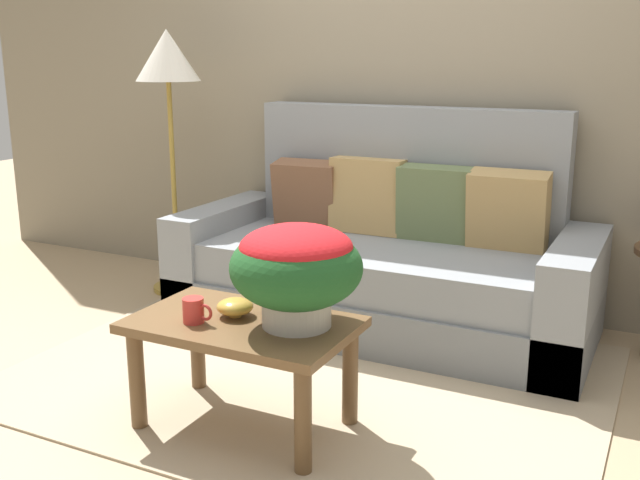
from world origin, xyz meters
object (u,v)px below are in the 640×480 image
coffee_mug (194,310)px  coffee_table (243,340)px  floor_lamp (168,74)px  potted_plant (296,266)px  snack_bowl (235,307)px  couch (387,261)px

coffee_mug → coffee_table: bearing=33.8°
coffee_table → floor_lamp: (-1.30, 1.29, 0.95)m
coffee_table → coffee_mug: coffee_mug is taller
potted_plant → snack_bowl: (-0.26, -0.02, -0.19)m
coffee_table → coffee_mug: 0.22m
coffee_table → potted_plant: potted_plant is taller
potted_plant → coffee_mug: potted_plant is taller
floor_lamp → snack_bowl: bearing=-45.3°
couch → floor_lamp: size_ratio=1.39×
snack_bowl → coffee_table: bearing=-28.2°
couch → potted_plant: 1.33m
coffee_table → coffee_mug: size_ratio=6.74×
potted_plant → coffee_mug: bearing=-158.0°
coffee_table → coffee_mug: (-0.15, -0.10, 0.13)m
couch → snack_bowl: couch is taller
potted_plant → couch: bearing=96.3°
couch → coffee_mug: 1.45m
snack_bowl → couch: bearing=84.9°
potted_plant → snack_bowl: 0.32m
couch → potted_plant: bearing=-83.7°
floor_lamp → coffee_mug: floor_lamp is taller
coffee_table → potted_plant: size_ratio=1.73×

